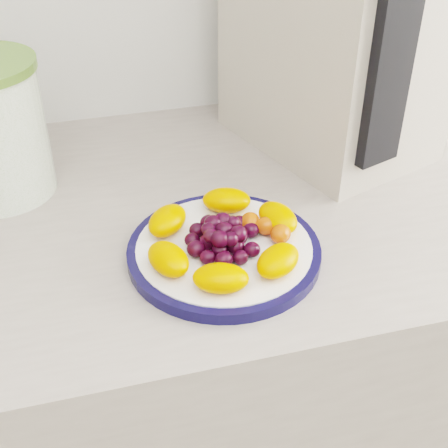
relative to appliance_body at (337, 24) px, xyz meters
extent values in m
cube|color=#9E9288|center=(-0.28, -0.12, -0.64)|extent=(3.50, 0.60, 0.90)
cube|color=#8A7551|center=(-0.28, -0.12, -0.67)|extent=(3.48, 0.58, 0.84)
cylinder|color=#0D0D39|center=(-0.24, -0.25, -0.18)|extent=(0.24, 0.24, 0.01)
cylinder|color=white|center=(-0.24, -0.25, -0.18)|extent=(0.22, 0.22, 0.02)
cube|color=#B2A696|center=(0.00, 0.00, 0.00)|extent=(0.30, 0.36, 0.38)
cube|color=black|center=(0.00, -0.17, 0.01)|extent=(0.07, 0.04, 0.28)
ellipsoid|color=#FF7700|center=(-0.16, -0.23, -0.16)|extent=(0.06, 0.07, 0.03)
ellipsoid|color=#FF7700|center=(-0.21, -0.18, -0.16)|extent=(0.07, 0.06, 0.03)
ellipsoid|color=#FF7700|center=(-0.30, -0.20, -0.16)|extent=(0.07, 0.08, 0.03)
ellipsoid|color=#FF7700|center=(-0.31, -0.28, -0.16)|extent=(0.06, 0.07, 0.03)
ellipsoid|color=#FF7700|center=(-0.26, -0.33, -0.16)|extent=(0.07, 0.06, 0.03)
ellipsoid|color=#FF7700|center=(-0.19, -0.31, -0.16)|extent=(0.08, 0.07, 0.03)
ellipsoid|color=black|center=(-0.24, -0.25, -0.16)|extent=(0.02, 0.02, 0.02)
ellipsoid|color=black|center=(-0.22, -0.25, -0.16)|extent=(0.02, 0.02, 0.02)
ellipsoid|color=black|center=(-0.23, -0.24, -0.16)|extent=(0.02, 0.02, 0.02)
ellipsoid|color=black|center=(-0.25, -0.24, -0.16)|extent=(0.02, 0.02, 0.02)
ellipsoid|color=black|center=(-0.26, -0.25, -0.16)|extent=(0.02, 0.02, 0.02)
ellipsoid|color=black|center=(-0.25, -0.27, -0.16)|extent=(0.02, 0.02, 0.02)
ellipsoid|color=black|center=(-0.23, -0.27, -0.16)|extent=(0.02, 0.02, 0.02)
ellipsoid|color=black|center=(-0.20, -0.24, -0.16)|extent=(0.02, 0.02, 0.02)
ellipsoid|color=black|center=(-0.21, -0.22, -0.16)|extent=(0.02, 0.02, 0.02)
ellipsoid|color=black|center=(-0.23, -0.21, -0.16)|extent=(0.02, 0.02, 0.02)
ellipsoid|color=black|center=(-0.25, -0.21, -0.16)|extent=(0.02, 0.02, 0.02)
ellipsoid|color=black|center=(-0.26, -0.22, -0.16)|extent=(0.02, 0.02, 0.02)
ellipsoid|color=black|center=(-0.27, -0.24, -0.16)|extent=(0.02, 0.02, 0.02)
ellipsoid|color=black|center=(-0.27, -0.26, -0.16)|extent=(0.02, 0.02, 0.02)
ellipsoid|color=black|center=(-0.26, -0.28, -0.16)|extent=(0.02, 0.02, 0.02)
ellipsoid|color=black|center=(-0.25, -0.29, -0.16)|extent=(0.02, 0.02, 0.02)
ellipsoid|color=black|center=(-0.23, -0.29, -0.16)|extent=(0.02, 0.02, 0.02)
ellipsoid|color=black|center=(-0.21, -0.28, -0.16)|extent=(0.02, 0.02, 0.02)
ellipsoid|color=black|center=(-0.24, -0.25, -0.15)|extent=(0.02, 0.02, 0.02)
ellipsoid|color=black|center=(-0.22, -0.24, -0.15)|extent=(0.02, 0.02, 0.02)
ellipsoid|color=black|center=(-0.23, -0.23, -0.15)|extent=(0.02, 0.02, 0.02)
ellipsoid|color=black|center=(-0.25, -0.24, -0.15)|extent=(0.02, 0.02, 0.02)
ellipsoid|color=black|center=(-0.26, -0.25, -0.15)|extent=(0.02, 0.02, 0.02)
ellipsoid|color=black|center=(-0.26, -0.26, -0.15)|extent=(0.02, 0.02, 0.02)
ellipsoid|color=black|center=(-0.25, -0.27, -0.15)|extent=(0.02, 0.02, 0.02)
ellipsoid|color=black|center=(-0.23, -0.27, -0.15)|extent=(0.02, 0.02, 0.02)
ellipsoid|color=black|center=(-0.22, -0.26, -0.15)|extent=(0.02, 0.02, 0.02)
ellipsoid|color=#DA410F|center=(-0.18, -0.24, -0.16)|extent=(0.03, 0.03, 0.02)
ellipsoid|color=#DA410F|center=(-0.15, -0.24, -0.16)|extent=(0.04, 0.03, 0.02)
ellipsoid|color=#DA410F|center=(-0.17, -0.26, -0.16)|extent=(0.04, 0.04, 0.02)
ellipsoid|color=#DA410F|center=(-0.20, -0.23, -0.16)|extent=(0.04, 0.04, 0.02)
camera|label=1|loc=(-0.39, -0.83, 0.30)|focal=50.00mm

